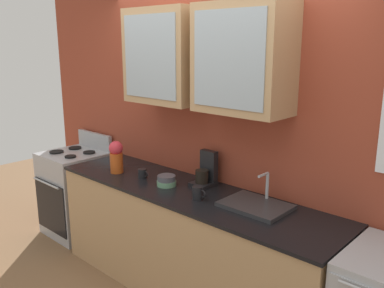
% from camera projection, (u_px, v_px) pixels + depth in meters
% --- Properties ---
extents(back_wall_unit, '(4.88, 0.46, 2.79)m').
position_uv_depth(back_wall_unit, '(215.00, 112.00, 3.44)').
color(back_wall_unit, '#993D28').
rests_on(back_wall_unit, ground_plane).
extents(counter, '(2.66, 0.68, 0.93)m').
position_uv_depth(counter, '(188.00, 242.00, 3.46)').
color(counter, tan).
rests_on(counter, ground_plane).
extents(stove_range, '(0.62, 0.66, 1.11)m').
position_uv_depth(stove_range, '(76.00, 192.00, 4.59)').
color(stove_range, '#ADAFB5').
rests_on(stove_range, ground_plane).
extents(sink_faucet, '(0.48, 0.36, 0.24)m').
position_uv_depth(sink_faucet, '(256.00, 205.00, 3.00)').
color(sink_faucet, '#2D2D30').
rests_on(sink_faucet, counter).
extents(bowl_stack, '(0.16, 0.16, 0.09)m').
position_uv_depth(bowl_stack, '(166.00, 181.00, 3.45)').
color(bowl_stack, '#669972').
rests_on(bowl_stack, counter).
extents(vase, '(0.13, 0.13, 0.30)m').
position_uv_depth(vase, '(116.00, 156.00, 3.77)').
color(vase, '#BF4C19').
rests_on(vase, counter).
extents(cup_near_sink, '(0.12, 0.08, 0.10)m').
position_uv_depth(cup_near_sink, '(198.00, 193.00, 3.14)').
color(cup_near_sink, black).
rests_on(cup_near_sink, counter).
extents(cup_near_bowls, '(0.11, 0.08, 0.08)m').
position_uv_depth(cup_near_bowls, '(142.00, 173.00, 3.64)').
color(cup_near_bowls, black).
rests_on(cup_near_bowls, counter).
extents(coffee_maker, '(0.17, 0.20, 0.29)m').
position_uv_depth(coffee_maker, '(206.00, 172.00, 3.46)').
color(coffee_maker, black).
rests_on(coffee_maker, counter).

